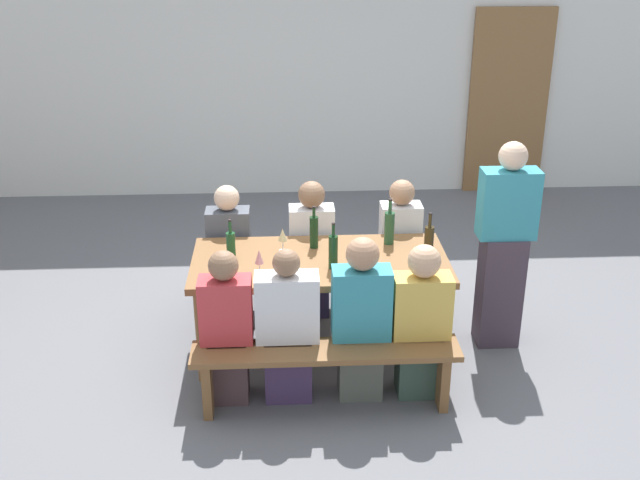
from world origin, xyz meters
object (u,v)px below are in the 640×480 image
bench_far (315,266)px  wine_bottle_1 (231,245)px  bench_near (326,362)px  wine_glass_0 (283,236)px  wine_glass_2 (259,258)px  seated_guest_near_0 (227,330)px  seated_guest_near_1 (288,330)px  seated_guest_far_2 (399,249)px  wine_bottle_3 (333,251)px  seated_guest_near_3 (421,324)px  wine_bottle_0 (314,231)px  wine_glass_1 (349,267)px  seated_guest_far_1 (312,251)px  wine_bottle_2 (389,227)px  standing_host (504,250)px  wine_bottle_4 (429,239)px  seated_guest_near_2 (361,322)px  tasting_table (320,269)px  wooden_door (508,102)px  seated_guest_far_0 (230,255)px

bench_far → wine_bottle_1: size_ratio=5.74×
bench_near → wine_glass_0: 1.07m
wine_glass_2 → seated_guest_near_0: size_ratio=0.17×
seated_guest_near_1 → seated_guest_far_2: seated_guest_far_2 is taller
wine_bottle_3 → seated_guest_near_3: seated_guest_near_3 is taller
wine_bottle_3 → wine_bottle_0: bearing=107.8°
wine_glass_1 → seated_guest_far_1: (-0.21, 0.94, -0.31)m
wine_glass_2 → bench_near: bearing=-50.2°
wine_glass_1 → wine_bottle_2: bearing=60.0°
bench_near → standing_host: (1.35, 0.79, 0.42)m
wine_bottle_3 → wine_bottle_4: size_ratio=1.05×
bench_far → wine_glass_1: wine_glass_1 is taller
wine_bottle_0 → seated_guest_near_2: (0.27, -0.80, -0.32)m
wine_bottle_2 → seated_guest_near_3: size_ratio=0.32×
bench_near → wine_glass_0: wine_glass_0 is taller
tasting_table → wine_glass_1: 0.44m
bench_near → seated_guest_far_1: bearing=91.5°
wine_bottle_4 → seated_guest_near_2: seated_guest_near_2 is taller
seated_guest_far_1 → wine_bottle_0: bearing=0.3°
wine_bottle_3 → seated_guest_near_0: size_ratio=0.31×
seated_guest_near_3 → wine_bottle_3: bearing=52.0°
bench_near → seated_guest_near_1: bearing=148.6°
wine_glass_1 → seated_guest_far_2: seated_guest_far_2 is taller
seated_guest_near_2 → seated_guest_far_1: bearing=13.2°
wine_glass_2 → seated_guest_far_2: seated_guest_far_2 is taller
seated_guest_far_1 → seated_guest_far_2: 0.71m
wooden_door → wine_glass_2: 4.64m
wine_bottle_2 → seated_guest_far_1: 0.74m
seated_guest_near_0 → wine_bottle_1: bearing=-0.8°
bench_near → seated_guest_near_3: 0.68m
wine_glass_1 → seated_guest_near_3: bearing=-26.5°
wine_bottle_0 → seated_guest_far_0: (-0.66, 0.37, -0.34)m
seated_guest_near_2 → seated_guest_far_0: seated_guest_near_2 is taller
standing_host → wine_glass_2: bearing=8.7°
wine_glass_0 → seated_guest_near_3: (0.91, -0.75, -0.35)m
seated_guest_near_0 → seated_guest_far_2: seated_guest_far_2 is taller
wine_bottle_2 → standing_host: standing_host is taller
bench_near → seated_guest_near_3: size_ratio=1.59×
seated_guest_near_1 → seated_guest_near_2: bearing=-90.0°
wine_bottle_1 → seated_guest_near_3: seated_guest_near_3 is taller
wine_bottle_2 → wine_glass_1: size_ratio=2.38×
wooden_door → standing_host: wooden_door is taller
seated_guest_far_2 → standing_host: 0.89m
wine_bottle_3 → bench_far: bearing=95.4°
tasting_table → wine_bottle_0: bearing=98.9°
bench_far → seated_guest_far_2: 0.72m
wine_bottle_3 → seated_guest_far_1: size_ratio=0.30×
wine_glass_2 → seated_guest_near_3: (1.07, -0.37, -0.35)m
wine_bottle_3 → wooden_door: bearing=58.4°
wine_glass_0 → wine_bottle_3: bearing=-41.6°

